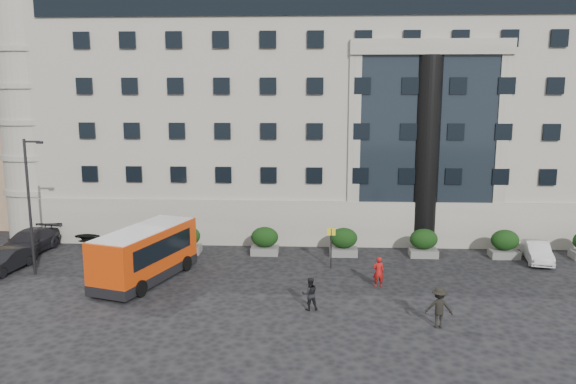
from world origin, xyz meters
name	(u,v)px	position (x,y,z in m)	size (l,w,h in m)	color
ground	(229,296)	(0.00, 0.00, 0.00)	(120.00, 120.00, 0.00)	black
civic_building	(333,110)	(6.00, 22.00, 9.00)	(44.00, 24.00, 18.00)	#9E988B
entrance_column	(426,153)	(12.00, 10.30, 6.50)	(1.80, 1.80, 13.00)	black
apartment_far	(50,88)	(-27.00, 38.00, 11.00)	(13.00, 13.00, 22.00)	brown
hedge_a	(187,240)	(-4.00, 7.80, 0.93)	(1.80, 1.26, 1.84)	#61615E
hedge_b	(265,241)	(1.20, 7.80, 0.93)	(1.80, 1.26, 1.84)	#61615E
hedge_c	(344,242)	(6.40, 7.80, 0.93)	(1.80, 1.26, 1.84)	#61615E
hedge_d	(424,243)	(11.60, 7.80, 0.93)	(1.80, 1.26, 1.84)	#61615E
hedge_e	(505,244)	(16.80, 7.80, 0.93)	(1.80, 1.26, 1.84)	#61615E
street_lamp	(30,202)	(-11.94, 3.00, 4.37)	(1.16, 0.18, 8.00)	#262628
bus_stop_sign	(331,241)	(5.50, 5.00, 1.73)	(0.50, 0.08, 2.52)	#262628
minibus	(145,252)	(-5.10, 2.26, 1.67)	(4.60, 7.70, 3.04)	#C13609
red_truck	(82,200)	(-15.46, 18.25, 1.45)	(3.36, 5.61, 2.82)	maroon
parked_car_b	(6,261)	(-13.93, 3.40, 0.67)	(1.42, 4.07, 1.34)	black
parked_car_c	(29,242)	(-14.49, 7.17, 0.78)	(2.17, 5.34, 1.55)	black
parked_car_d	(100,226)	(-11.50, 12.00, 0.70)	(2.33, 5.06, 1.41)	black
white_taxi	(537,252)	(18.58, 7.00, 0.64)	(1.35, 3.88, 1.28)	silver
pedestrian_a	(378,272)	(8.02, 1.81, 0.87)	(0.63, 0.41, 1.73)	#9F120F
pedestrian_b	(310,294)	(4.28, -1.65, 0.83)	(0.81, 0.63, 1.66)	black
pedestrian_c	(439,307)	(10.20, -3.43, 0.95)	(1.23, 0.71, 1.91)	black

